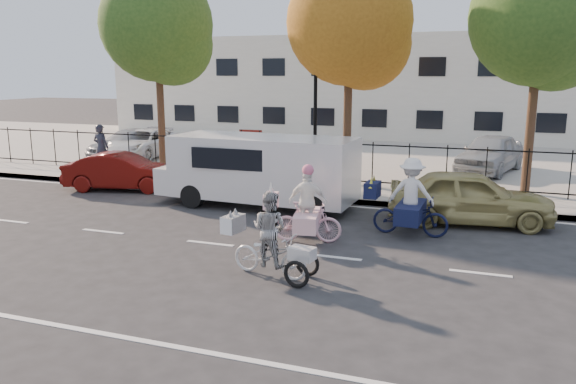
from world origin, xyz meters
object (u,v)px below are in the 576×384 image
at_px(unicorn_bike, 306,214).
at_px(lot_car_d, 490,153).
at_px(lot_car_b, 144,143).
at_px(red_sedan, 122,172).
at_px(white_van, 260,168).
at_px(bull_bike, 410,205).
at_px(lot_car_a, 129,143).
at_px(pedestrian, 101,147).
at_px(zebra_trike, 270,244).
at_px(gold_sedan, 470,197).
at_px(lamppost, 315,97).
at_px(lot_car_c, 249,147).

xyz_separation_m(unicorn_bike, lot_car_d, (4.05, 10.59, 0.19)).
distance_m(unicorn_bike, lot_car_b, 14.20).
height_order(red_sedan, lot_car_b, lot_car_b).
bearing_deg(white_van, unicorn_bike, -48.27).
xyz_separation_m(bull_bike, lot_car_a, (-13.54, 7.87, 0.00)).
bearing_deg(pedestrian, lot_car_b, -82.97).
bearing_deg(lot_car_a, zebra_trike, -32.67).
bearing_deg(pedestrian, gold_sedan, 168.67).
relative_size(zebra_trike, red_sedan, 0.52).
xyz_separation_m(zebra_trike, bull_bike, (2.19, 3.76, 0.11)).
relative_size(gold_sedan, lot_car_d, 0.98).
distance_m(red_sedan, pedestrian, 3.49).
relative_size(zebra_trike, lot_car_b, 0.44).
bearing_deg(bull_bike, white_van, 73.44).
bearing_deg(zebra_trike, lot_car_a, 53.69).
bearing_deg(lamppost, pedestrian, 180.00).
distance_m(unicorn_bike, bull_bike, 2.61).
distance_m(zebra_trike, lot_car_d, 13.58).
bearing_deg(gold_sedan, zebra_trike, 139.06).
relative_size(white_van, gold_sedan, 1.42).
bearing_deg(lot_car_d, lot_car_b, -158.81).
xyz_separation_m(lot_car_c, lot_car_d, (9.88, 0.45, 0.14)).
relative_size(bull_bike, lot_car_c, 0.57).
bearing_deg(lot_car_a, pedestrian, -59.14).
distance_m(lot_car_b, lot_car_c, 4.88).
bearing_deg(lot_car_a, gold_sedan, -9.75).
relative_size(unicorn_bike, bull_bike, 0.91).
xyz_separation_m(white_van, gold_sedan, (5.93, 0.08, -0.44)).
bearing_deg(zebra_trike, lot_car_d, -7.90).
relative_size(zebra_trike, gold_sedan, 0.47).
bearing_deg(lot_car_a, lot_car_b, 23.51).
relative_size(zebra_trike, white_van, 0.33).
xyz_separation_m(lamppost, unicorn_bike, (1.58, -5.92, -2.43)).
bearing_deg(white_van, lot_car_b, 144.85).
xyz_separation_m(pedestrian, lot_car_a, (-1.07, 3.34, -0.29)).
bearing_deg(red_sedan, lot_car_d, -72.91).
height_order(bull_bike, lot_car_a, bull_bike).
bearing_deg(pedestrian, red_sedan, 138.98).
distance_m(gold_sedan, pedestrian, 14.13).
relative_size(bull_bike, white_van, 0.34).
distance_m(bull_bike, pedestrian, 13.26).
bearing_deg(lot_car_b, zebra_trike, -49.68).
relative_size(lamppost, pedestrian, 2.40).
bearing_deg(lot_car_b, unicorn_bike, -43.28).
bearing_deg(lot_car_a, red_sedan, -43.96).
bearing_deg(lamppost, bull_bike, -50.16).
bearing_deg(bull_bike, red_sedan, 79.24).
bearing_deg(red_sedan, white_van, -111.15).
relative_size(bull_bike, lot_car_a, 0.48).
distance_m(lamppost, lot_car_d, 7.64).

